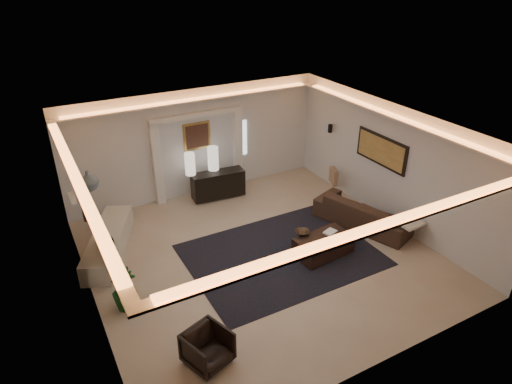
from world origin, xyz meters
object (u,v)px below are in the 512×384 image
console (218,184)px  coffee_table (323,246)px  armchair (208,348)px  sofa (364,213)px

console → coffee_table: console is taller
console → armchair: (-2.50, -5.09, -0.09)m
console → sofa: 3.89m
armchair → coffee_table: bearing=5.7°
sofa → armchair: 5.41m
coffee_table → armchair: 3.75m
console → armchair: size_ratio=2.09×
coffee_table → armchair: (-3.41, -1.56, 0.10)m
armchair → console: bearing=44.9°
console → sofa: (2.49, -2.99, -0.06)m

